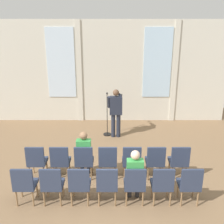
# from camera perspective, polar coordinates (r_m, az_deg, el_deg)

# --- Properties ---
(ground_plane) EXTENTS (13.23, 13.23, 0.00)m
(ground_plane) POSITION_cam_1_polar(r_m,az_deg,el_deg) (6.67, -0.73, -17.38)
(ground_plane) COLOR #846647
(rear_partition) EXTENTS (9.10, 0.14, 3.89)m
(rear_partition) POSITION_cam_1_polar(r_m,az_deg,el_deg) (10.63, -0.20, 8.34)
(rear_partition) COLOR beige
(rear_partition) RESTS_ON ground
(speaker) EXTENTS (0.51, 0.69, 1.69)m
(speaker) POSITION_cam_1_polar(r_m,az_deg,el_deg) (9.30, 1.05, 0.47)
(speaker) COLOR #232838
(speaker) RESTS_ON ground
(mic_stand) EXTENTS (0.28, 0.28, 1.55)m
(mic_stand) POSITION_cam_1_polar(r_m,az_deg,el_deg) (9.66, -0.75, -2.89)
(mic_stand) COLOR black
(mic_stand) RESTS_ON ground
(chair_r0_c0) EXTENTS (0.46, 0.44, 0.94)m
(chair_r0_c0) POSITION_cam_1_polar(r_m,az_deg,el_deg) (7.33, -15.14, -9.53)
(chair_r0_c0) COLOR olive
(chair_r0_c0) RESTS_ON ground
(chair_r0_c1) EXTENTS (0.46, 0.44, 0.94)m
(chair_r0_c1) POSITION_cam_1_polar(r_m,az_deg,el_deg) (7.19, -10.44, -9.72)
(chair_r0_c1) COLOR olive
(chair_r0_c1) RESTS_ON ground
(chair_r0_c2) EXTENTS (0.46, 0.44, 0.94)m
(chair_r0_c2) POSITION_cam_1_polar(r_m,az_deg,el_deg) (7.11, -5.58, -9.84)
(chair_r0_c2) COLOR olive
(chair_r0_c2) RESTS_ON ground
(audience_r0_c2) EXTENTS (0.36, 0.39, 1.28)m
(audience_r0_c2) POSITION_cam_1_polar(r_m,az_deg,el_deg) (7.09, -5.56, -8.24)
(audience_r0_c2) COLOR #2D2D33
(audience_r0_c2) RESTS_ON ground
(chair_r0_c3) EXTENTS (0.46, 0.44, 0.94)m
(chair_r0_c3) POSITION_cam_1_polar(r_m,az_deg,el_deg) (7.07, -0.64, -9.90)
(chair_r0_c3) COLOR olive
(chair_r0_c3) RESTS_ON ground
(chair_r0_c4) EXTENTS (0.46, 0.44, 0.94)m
(chair_r0_c4) POSITION_cam_1_polar(r_m,az_deg,el_deg) (7.09, 4.32, -9.88)
(chair_r0_c4) COLOR olive
(chair_r0_c4) RESTS_ON ground
(chair_r0_c5) EXTENTS (0.46, 0.44, 0.94)m
(chair_r0_c5) POSITION_cam_1_polar(r_m,az_deg,el_deg) (7.16, 9.21, -9.80)
(chair_r0_c5) COLOR olive
(chair_r0_c5) RESTS_ON ground
(chair_r0_c6) EXTENTS (0.46, 0.44, 0.94)m
(chair_r0_c6) POSITION_cam_1_polar(r_m,az_deg,el_deg) (7.27, 13.98, -9.64)
(chair_r0_c6) COLOR olive
(chair_r0_c6) RESTS_ON ground
(chair_r1_c0) EXTENTS (0.46, 0.44, 0.94)m
(chair_r1_c0) POSITION_cam_1_polar(r_m,az_deg,el_deg) (6.49, -17.47, -13.82)
(chair_r1_c0) COLOR olive
(chair_r1_c0) RESTS_ON ground
(chair_r1_c1) EXTENTS (0.46, 0.44, 0.94)m
(chair_r1_c1) POSITION_cam_1_polar(r_m,az_deg,el_deg) (6.34, -12.11, -14.17)
(chair_r1_c1) COLOR olive
(chair_r1_c1) RESTS_ON ground
(chair_r1_c2) EXTENTS (0.46, 0.44, 0.94)m
(chair_r1_c2) POSITION_cam_1_polar(r_m,az_deg,el_deg) (6.24, -6.51, -14.40)
(chair_r1_c2) COLOR olive
(chair_r1_c2) RESTS_ON ground
(chair_r1_c3) EXTENTS (0.46, 0.44, 0.94)m
(chair_r1_c3) POSITION_cam_1_polar(r_m,az_deg,el_deg) (6.20, -0.79, -14.51)
(chair_r1_c3) COLOR olive
(chair_r1_c3) RESTS_ON ground
(chair_r1_c4) EXTENTS (0.46, 0.44, 0.94)m
(chair_r1_c4) POSITION_cam_1_polar(r_m,az_deg,el_deg) (6.22, 4.96, -14.47)
(chair_r1_c4) COLOR olive
(chair_r1_c4) RESTS_ON ground
(audience_r1_c4) EXTENTS (0.36, 0.39, 1.29)m
(audience_r1_c4) POSITION_cam_1_polar(r_m,az_deg,el_deg) (6.19, 4.95, -12.61)
(audience_r1_c4) COLOR #2D2D33
(audience_r1_c4) RESTS_ON ground
(chair_r1_c5) EXTENTS (0.46, 0.44, 0.94)m
(chair_r1_c5) POSITION_cam_1_polar(r_m,az_deg,el_deg) (6.30, 10.61, -14.30)
(chair_r1_c5) COLOR olive
(chair_r1_c5) RESTS_ON ground
(chair_r1_c6) EXTENTS (0.46, 0.44, 0.94)m
(chair_r1_c6) POSITION_cam_1_polar(r_m,az_deg,el_deg) (6.43, 16.07, -14.01)
(chair_r1_c6) COLOR olive
(chair_r1_c6) RESTS_ON ground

